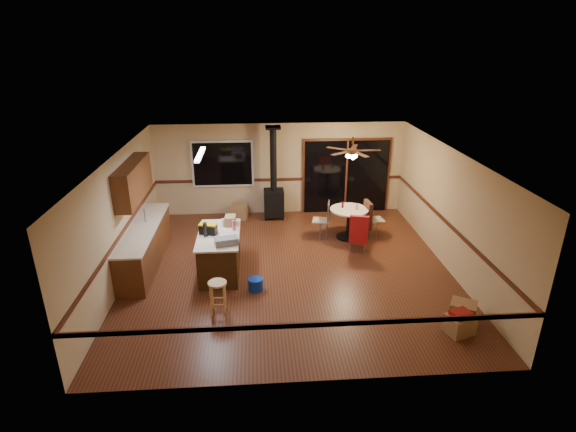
{
  "coord_description": "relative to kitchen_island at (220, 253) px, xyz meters",
  "views": [
    {
      "loc": [
        -0.65,
        -8.77,
        4.8
      ],
      "look_at": [
        0.0,
        0.3,
        1.15
      ],
      "focal_mm": 28.0,
      "sensor_mm": 36.0,
      "label": 1
    }
  ],
  "objects": [
    {
      "name": "chair_right",
      "position": [
        3.65,
        1.61,
        0.14
      ],
      "size": [
        0.5,
        0.46,
        0.7
      ],
      "color": "tan",
      "rests_on": "ground"
    },
    {
      "name": "floor",
      "position": [
        1.5,
        0.0,
        -0.45
      ],
      "size": [
        7.0,
        7.0,
        0.0
      ],
      "primitive_type": "plane",
      "color": "#512716",
      "rests_on": "ground"
    },
    {
      "name": "sliding_door",
      "position": [
        3.4,
        3.45,
        0.6
      ],
      "size": [
        2.52,
        0.1,
        2.1
      ],
      "primitive_type": "cube",
      "color": "black",
      "rests_on": "ground"
    },
    {
      "name": "chair_left",
      "position": [
        2.53,
        1.66,
        0.14
      ],
      "size": [
        0.48,
        0.48,
        0.51
      ],
      "color": "tan",
      "rests_on": "ground"
    },
    {
      "name": "glass_red",
      "position": [
        2.98,
        1.68,
        0.41
      ],
      "size": [
        0.08,
        0.08,
        0.16
      ],
      "primitive_type": "cylinder",
      "rotation": [
        0.0,
        0.0,
        -0.41
      ],
      "color": "#590C14",
      "rests_on": "dining_table"
    },
    {
      "name": "countertop",
      "position": [
        -1.7,
        0.5,
        0.43
      ],
      "size": [
        0.64,
        3.04,
        0.04
      ],
      "primitive_type": "cube",
      "color": "beige",
      "rests_on": "lower_cabinets"
    },
    {
      "name": "window",
      "position": [
        -0.1,
        3.45,
        1.05
      ],
      "size": [
        1.72,
        0.1,
        1.32
      ],
      "primitive_type": "cube",
      "color": "black",
      "rests_on": "ground"
    },
    {
      "name": "bottle_pink",
      "position": [
        0.32,
        0.19,
        0.56
      ],
      "size": [
        0.08,
        0.08,
        0.22
      ],
      "primitive_type": "cylinder",
      "rotation": [
        0.0,
        0.0,
        -0.1
      ],
      "color": "#D84C8C",
      "rests_on": "kitchen_island"
    },
    {
      "name": "toolbox_black",
      "position": [
        -0.21,
        0.04,
        0.55
      ],
      "size": [
        0.39,
        0.27,
        0.2
      ],
      "primitive_type": "cube",
      "rotation": [
        0.0,
        0.0,
        -0.26
      ],
      "color": "black",
      "rests_on": "kitchen_island"
    },
    {
      "name": "toolbox_yellow_lid",
      "position": [
        -0.21,
        0.04,
        0.66
      ],
      "size": [
        0.4,
        0.28,
        0.03
      ],
      "primitive_type": "cube",
      "rotation": [
        0.0,
        0.0,
        -0.26
      ],
      "color": "gold",
      "rests_on": "toolbox_black"
    },
    {
      "name": "kitchen_island",
      "position": [
        0.0,
        0.0,
        0.0
      ],
      "size": [
        0.88,
        1.68,
        0.9
      ],
      "color": "#38210E",
      "rests_on": "ground"
    },
    {
      "name": "wood_stove",
      "position": [
        1.3,
        3.05,
        0.28
      ],
      "size": [
        0.55,
        0.5,
        2.52
      ],
      "color": "black",
      "rests_on": "ground"
    },
    {
      "name": "fluorescent_strip",
      "position": [
        -0.3,
        0.3,
        2.11
      ],
      "size": [
        0.1,
        1.2,
        0.04
      ],
      "primitive_type": "cube",
      "color": "white",
      "rests_on": "ceiling"
    },
    {
      "name": "wall_left",
      "position": [
        -2.0,
        0.0,
        0.85
      ],
      "size": [
        0.0,
        7.0,
        7.0
      ],
      "primitive_type": "plane",
      "rotation": [
        1.57,
        0.0,
        1.57
      ],
      "color": "tan",
      "rests_on": "ground"
    },
    {
      "name": "box_on_island",
      "position": [
        0.23,
        0.49,
        0.55
      ],
      "size": [
        0.24,
        0.32,
        0.21
      ],
      "primitive_type": "cube",
      "rotation": [
        0.0,
        0.0,
        -0.04
      ],
      "color": "olive",
      "rests_on": "kitchen_island"
    },
    {
      "name": "toolbox_grey",
      "position": [
        0.19,
        -0.52,
        0.52
      ],
      "size": [
        0.5,
        0.35,
        0.14
      ],
      "primitive_type": "cube",
      "rotation": [
        0.0,
        0.0,
        0.22
      ],
      "color": "slate",
      "rests_on": "kitchen_island"
    },
    {
      "name": "bottle_white",
      "position": [
        0.07,
        0.39,
        0.54
      ],
      "size": [
        0.07,
        0.07,
        0.19
      ],
      "primitive_type": "cylinder",
      "rotation": [
        0.0,
        0.0,
        0.16
      ],
      "color": "white",
      "rests_on": "kitchen_island"
    },
    {
      "name": "blue_bucket",
      "position": [
        0.76,
        -0.82,
        -0.33
      ],
      "size": [
        0.31,
        0.31,
        0.25
      ],
      "primitive_type": "cylinder",
      "rotation": [
        0.0,
        0.0,
        -0.02
      ],
      "color": "#0C34B1",
      "rests_on": "floor"
    },
    {
      "name": "ceiling",
      "position": [
        1.5,
        0.0,
        2.15
      ],
      "size": [
        7.0,
        7.0,
        0.0
      ],
      "primitive_type": "plane",
      "rotation": [
        3.14,
        0.0,
        0.0
      ],
      "color": "silver",
      "rests_on": "ground"
    },
    {
      "name": "box_under_window",
      "position": [
        0.31,
        3.1,
        -0.26
      ],
      "size": [
        0.56,
        0.49,
        0.38
      ],
      "primitive_type": "cube",
      "rotation": [
        0.0,
        0.0,
        -0.25
      ],
      "color": "olive",
      "rests_on": "floor"
    },
    {
      "name": "upper_cabinets",
      "position": [
        -1.83,
        0.7,
        1.45
      ],
      "size": [
        0.35,
        2.0,
        0.8
      ],
      "primitive_type": "cube",
      "color": "#5B2F17",
      "rests_on": "ground"
    },
    {
      "name": "bottle_dark",
      "position": [
        -0.26,
        -0.08,
        0.6
      ],
      "size": [
        0.09,
        0.09,
        0.3
      ],
      "primitive_type": "cylinder",
      "rotation": [
        0.0,
        0.0,
        -0.11
      ],
      "color": "black",
      "rests_on": "kitchen_island"
    },
    {
      "name": "dining_table",
      "position": [
        3.13,
        1.58,
        0.08
      ],
      "size": [
        0.96,
        0.96,
        0.78
      ],
      "color": "black",
      "rests_on": "ground"
    },
    {
      "name": "lower_cabinets",
      "position": [
        -1.7,
        0.5,
        -0.02
      ],
      "size": [
        0.6,
        3.0,
        0.86
      ],
      "primitive_type": "cube",
      "color": "#5B2F17",
      "rests_on": "ground"
    },
    {
      "name": "bar_stool",
      "position": [
        0.07,
        -1.55,
        -0.14
      ],
      "size": [
        0.41,
        0.41,
        0.63
      ],
      "primitive_type": "cylinder",
      "rotation": [
        0.0,
        0.0,
        -0.23
      ],
      "color": "tan",
      "rests_on": "floor"
    },
    {
      "name": "wall_front",
      "position": [
        1.5,
        -3.5,
        0.85
      ],
      "size": [
        7.0,
        0.0,
        7.0
      ],
      "primitive_type": "plane",
      "rotation": [
        -1.57,
        0.0,
        0.0
      ],
      "color": "tan",
      "rests_on": "ground"
    },
    {
      "name": "chair_rail",
      "position": [
        1.5,
        0.0,
        0.55
      ],
      "size": [
        7.0,
        7.0,
        0.08
      ],
      "primitive_type": null,
      "color": "#492012",
      "rests_on": "ground"
    },
    {
      "name": "box_small_red",
      "position": [
        4.28,
        -2.5,
        -0.07
      ],
      "size": [
        0.39,
        0.36,
        0.09
      ],
      "primitive_type": "cube",
      "rotation": [
        0.0,
        0.0,
        0.33
      ],
      "color": "maroon",
      "rests_on": "box_corner_a"
    },
    {
      "name": "glass_cream",
      "position": [
        3.31,
        1.53,
        0.4
      ],
      "size": [
        0.08,
        0.08,
        0.15
      ],
      "primitive_type": "cylinder",
      "rotation": [
        0.0,
        0.0,
        0.29
      ],
      "color": "beige",
      "rests_on": "dining_table"
    },
    {
      "name": "box_corner_a",
      "position": [
        4.28,
        -2.5,
        -0.28
      ],
      "size": [
        0.54,
        0.5,
        0.34
      ],
      "primitive_type": "cube",
      "rotation": [
        0.0,
        0.0,
        0.33
      ],
      "color": "olive",
      "rests_on": "floor"
    },
    {
      "name": "ceiling_fan",
      "position": [
        3.13,
        1.58,
        1.76
      ],
      "size": [
        0.24,
        0.24,
        0.55
      ],
      "color": "brown",
      "rests_on": "ceiling"
    },
    {
      "name": "wall_back",
      "position": [
        1.5,
        3.5,
        0.85
      ],
      "size": [
        7.0,
        0.0,
        7.0
      ],
      "primitive_type": "plane",
      "rotation": [
        1.57,
        0.0,
        0.0
      ],
      "color": "tan",
      "rests_on": "ground"
    },
    {
      "name": "wall_right",
      "position": [
        5.0,
        0.0,
        0.85
      ],
      "size": [
        0.0,
        7.0,
        7.0
      ],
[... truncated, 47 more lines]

